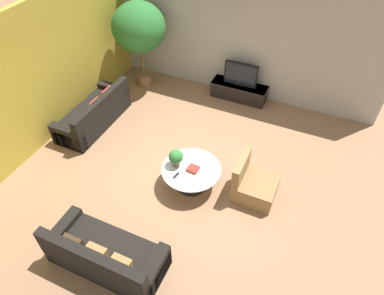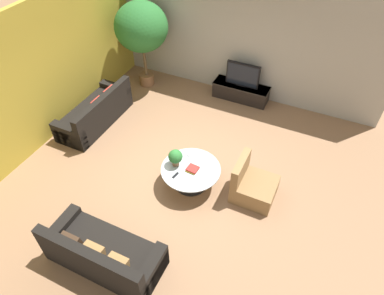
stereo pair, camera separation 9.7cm
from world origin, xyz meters
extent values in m
plane|color=#8C6647|center=(0.00, 0.00, 0.00)|extent=(24.00, 24.00, 0.00)
cube|color=#A39E93|center=(0.00, 3.26, 1.50)|extent=(7.40, 0.12, 3.00)
cube|color=gold|center=(-3.26, 0.20, 1.50)|extent=(0.12, 7.40, 3.00)
cube|color=black|center=(0.30, 2.94, 0.21)|extent=(1.45, 0.48, 0.42)
cube|color=#2D2823|center=(0.30, 2.94, 0.41)|extent=(1.48, 0.50, 0.02)
cube|color=black|center=(0.30, 2.94, 0.74)|extent=(0.87, 0.08, 0.62)
cube|color=black|center=(0.30, 2.90, 0.74)|extent=(0.80, 0.00, 0.56)
cube|color=black|center=(0.30, 2.94, 0.44)|extent=(0.26, 0.13, 0.02)
cylinder|color=black|center=(0.39, -0.35, 0.01)|extent=(0.65, 0.65, 0.02)
cylinder|color=black|center=(0.39, -0.35, 0.22)|extent=(0.10, 0.10, 0.44)
cylinder|color=#A8B2B7|center=(0.39, -0.35, 0.45)|extent=(1.18, 1.18, 0.02)
cube|color=black|center=(-2.59, 0.47, 0.21)|extent=(0.84, 2.04, 0.42)
cube|color=black|center=(-2.25, 0.47, 0.63)|extent=(0.16, 2.04, 0.42)
cube|color=black|center=(-2.59, 1.39, 0.27)|extent=(0.84, 0.20, 0.54)
cube|color=black|center=(-2.59, -0.45, 0.27)|extent=(0.84, 0.20, 0.54)
cube|color=#B23328|center=(-2.41, 0.95, 0.58)|extent=(0.13, 0.36, 0.33)
cube|color=#B23328|center=(-2.41, 0.47, 0.57)|extent=(0.15, 0.34, 0.32)
cube|color=olive|center=(-2.41, -0.01, 0.57)|extent=(0.17, 0.33, 0.31)
cube|color=black|center=(-0.15, -2.48, 0.21)|extent=(1.93, 0.84, 0.42)
cube|color=black|center=(-0.15, -2.82, 0.63)|extent=(1.93, 0.16, 0.42)
cube|color=black|center=(0.71, -2.48, 0.27)|extent=(0.20, 0.84, 0.54)
cube|color=black|center=(-1.02, -2.48, 0.27)|extent=(0.20, 0.84, 0.54)
cube|color=olive|center=(0.29, -2.66, 0.56)|extent=(0.32, 0.16, 0.30)
cube|color=olive|center=(-0.15, -2.66, 0.57)|extent=(0.33, 0.15, 0.31)
cube|color=#422D1E|center=(-0.60, -2.66, 0.57)|extent=(0.33, 0.17, 0.31)
cube|color=olive|center=(1.65, -0.08, 0.20)|extent=(0.80, 0.76, 0.40)
cube|color=olive|center=(1.32, -0.08, 0.63)|extent=(0.14, 0.76, 0.46)
cylinder|color=brown|center=(-2.33, 2.48, 0.16)|extent=(0.40, 0.40, 0.32)
cylinder|color=brown|center=(-2.33, 2.48, 0.68)|extent=(0.08, 0.08, 0.74)
ellipsoid|color=#286B2D|center=(-2.33, 2.48, 1.68)|extent=(1.36, 1.36, 1.25)
cylinder|color=brown|center=(0.07, -0.37, 0.51)|extent=(0.14, 0.14, 0.10)
sphere|color=#286B2D|center=(0.07, -0.37, 0.68)|extent=(0.28, 0.28, 0.28)
cube|color=gold|center=(0.43, -0.36, 0.47)|extent=(0.21, 0.22, 0.02)
cube|color=#A32823|center=(0.44, -0.36, 0.50)|extent=(0.23, 0.21, 0.04)
cube|color=black|center=(0.20, -0.63, 0.47)|extent=(0.07, 0.16, 0.02)
cube|color=gray|center=(0.17, 0.02, 0.47)|extent=(0.09, 0.16, 0.02)
camera|label=1|loc=(2.29, -4.51, 5.40)|focal=32.00mm
camera|label=2|loc=(2.38, -4.47, 5.40)|focal=32.00mm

